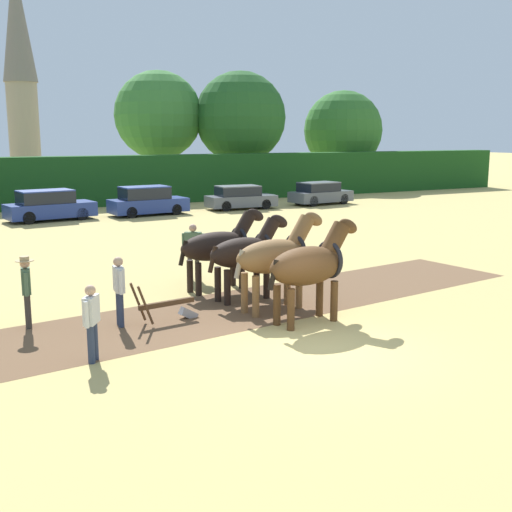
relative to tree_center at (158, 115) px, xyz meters
The scene contains 20 objects.
ground_plane 37.21m from the tree_center, 104.14° to the right, with size 240.00×240.00×0.00m, color tan.
plowed_furrow_strip 35.01m from the tree_center, 110.44° to the right, with size 24.16×3.40×0.01m, color brown.
hedgerow 11.73m from the tree_center, 145.29° to the right, with size 71.51×1.56×3.11m, color #194719.
tree_center is the anchor object (origin of this frame).
tree_center_right 6.06m from the tree_center, 22.95° to the right, with size 6.80×6.80×9.06m.
tree_right 15.40m from the tree_center, ahead, with size 6.44×6.44×7.97m.
church_spire 21.34m from the tree_center, 109.05° to the left, with size 3.17×3.17×20.61m.
draft_horse_lead_left 35.04m from the tree_center, 103.44° to the right, with size 2.76×1.23×2.49m.
draft_horse_lead_right 33.81m from the tree_center, 104.26° to the right, with size 2.83×1.17×2.52m.
draft_horse_trail_left 32.61m from the tree_center, 105.16° to the right, with size 2.66×1.11×2.32m.
draft_horse_trail_right 31.40m from the tree_center, 106.12° to the right, with size 2.93×1.16×2.35m.
plow 34.45m from the tree_center, 108.80° to the right, with size 1.70×0.56×1.13m.
farmer_at_plow 34.61m from the tree_center, 110.81° to the right, with size 0.25×0.66×1.65m.
farmer_beside_team 30.05m from the tree_center, 107.30° to the right, with size 0.61×0.43×1.74m.
farmer_onlooker_left 36.97m from the tree_center, 111.31° to the right, with size 0.41×0.55×1.55m.
farmer_onlooker_right 34.53m from the tree_center, 114.35° to the right, with size 0.42×0.65×1.68m.
parked_car_center_left 16.54m from the tree_center, 130.55° to the right, with size 4.65×2.44×1.59m.
parked_car_center 14.04m from the tree_center, 112.36° to the right, with size 4.39×2.07×1.61m.
parked_car_center_right 12.97m from the tree_center, 85.83° to the right, with size 4.22×1.95×1.41m.
parked_car_right 14.52m from the tree_center, 61.09° to the right, with size 4.24×2.18×1.43m.
Camera 1 is at (-7.07, -10.68, 4.42)m, focal length 45.00 mm.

